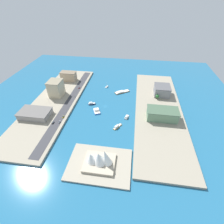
% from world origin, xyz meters
% --- Properties ---
extents(ground_plane, '(440.00, 440.00, 0.00)m').
position_xyz_m(ground_plane, '(0.00, 0.00, 0.00)').
color(ground_plane, '#23668E').
extents(quay_west, '(70.00, 240.00, 3.02)m').
position_xyz_m(quay_west, '(-83.89, 0.00, 1.51)').
color(quay_west, '#9E937F').
rests_on(quay_west, ground_plane).
extents(quay_east, '(70.00, 240.00, 3.02)m').
position_xyz_m(quay_east, '(83.89, 0.00, 1.51)').
color(quay_east, '#9E937F').
rests_on(quay_east, ground_plane).
extents(peninsula_point, '(67.83, 47.69, 2.00)m').
position_xyz_m(peninsula_point, '(-12.97, 107.46, 1.00)').
color(peninsula_point, '#A89E89').
rests_on(peninsula_point, ground_plane).
extents(road_strip, '(12.80, 228.00, 0.15)m').
position_xyz_m(road_strip, '(59.62, 0.00, 3.09)').
color(road_strip, '#38383D').
rests_on(road_strip, quay_east).
extents(patrol_launch_navy, '(12.60, 7.29, 4.36)m').
position_xyz_m(patrol_launch_navy, '(22.79, -1.94, 1.55)').
color(patrol_launch_navy, '#1E284C').
rests_on(patrol_launch_navy, ground_plane).
extents(barge_flat_brown, '(27.37, 21.53, 2.99)m').
position_xyz_m(barge_flat_brown, '(-22.06, -46.28, 1.16)').
color(barge_flat_brown, brown).
rests_on(barge_flat_brown, ground_plane).
extents(water_taxi_orange, '(11.27, 14.44, 3.77)m').
position_xyz_m(water_taxi_orange, '(-24.99, 46.42, 1.40)').
color(water_taxi_orange, orange).
rests_on(water_taxi_orange, ground_plane).
extents(sailboat_small_white, '(5.83, 9.01, 10.18)m').
position_xyz_m(sailboat_small_white, '(7.90, -61.12, 0.96)').
color(sailboat_small_white, white).
rests_on(sailboat_small_white, ground_plane).
extents(yacht_sleek_gray, '(6.76, 11.61, 3.76)m').
position_xyz_m(yacht_sleek_gray, '(-36.27, 23.97, 1.34)').
color(yacht_sleek_gray, '#999EA3').
rests_on(yacht_sleek_gray, ground_plane).
extents(catamaran_blue, '(14.12, 17.02, 4.35)m').
position_xyz_m(catamaran_blue, '(10.44, 16.00, 1.52)').
color(catamaran_blue, blue).
rests_on(catamaran_blue, ground_plane).
extents(office_block_beige, '(21.92, 24.76, 26.81)m').
position_xyz_m(office_block_beige, '(87.60, -16.92, 16.46)').
color(office_block_beige, '#C6B793').
rests_on(office_block_beige, quay_east).
extents(apartment_midrise_tan, '(30.16, 15.76, 17.64)m').
position_xyz_m(apartment_midrise_tan, '(86.88, -73.41, 11.87)').
color(apartment_midrise_tan, tan).
rests_on(apartment_midrise_tan, quay_east).
extents(warehouse_low_gray, '(26.30, 27.82, 16.30)m').
position_xyz_m(warehouse_low_gray, '(-91.78, -44.77, 11.20)').
color(warehouse_low_gray, gray).
rests_on(warehouse_low_gray, quay_west).
extents(terminal_long_green, '(43.41, 23.13, 15.07)m').
position_xyz_m(terminal_long_green, '(-85.94, 21.42, 10.59)').
color(terminal_long_green, slate).
rests_on(terminal_long_green, quay_west).
extents(carpark_squat_concrete, '(44.33, 27.28, 9.00)m').
position_xyz_m(carpark_squat_concrete, '(95.59, 42.60, 7.55)').
color(carpark_squat_concrete, gray).
rests_on(carpark_squat_concrete, quay_east).
extents(sedan_silver, '(1.88, 4.88, 1.64)m').
position_xyz_m(sedan_silver, '(55.45, 51.69, 3.97)').
color(sedan_silver, black).
rests_on(sedan_silver, road_strip).
extents(taxi_yellow_cab, '(1.93, 4.33, 1.72)m').
position_xyz_m(taxi_yellow_cab, '(54.52, 39.94, 4.00)').
color(taxi_yellow_cab, black).
rests_on(taxi_yellow_cab, road_strip).
extents(suv_black, '(2.19, 4.60, 1.54)m').
position_xyz_m(suv_black, '(63.71, 54.15, 3.93)').
color(suv_black, black).
rests_on(suv_black, road_strip).
extents(pickup_red, '(1.85, 4.24, 1.61)m').
position_xyz_m(pickup_red, '(57.46, -44.89, 3.95)').
color(pickup_red, black).
rests_on(pickup_red, road_strip).
extents(traffic_light_waterfront, '(0.36, 0.36, 6.50)m').
position_xyz_m(traffic_light_waterfront, '(51.84, -7.36, 7.36)').
color(traffic_light_waterfront, black).
rests_on(traffic_light_waterfront, quay_east).
extents(opera_landmark, '(33.25, 27.05, 23.12)m').
position_xyz_m(opera_landmark, '(-12.95, 107.46, 9.62)').
color(opera_landmark, '#BCAD93').
rests_on(opera_landmark, peninsula_point).
extents(park_tree_cluster, '(13.20, 23.53, 8.26)m').
position_xyz_m(park_tree_cluster, '(-87.73, -36.70, 8.12)').
color(park_tree_cluster, brown).
rests_on(park_tree_cluster, quay_west).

